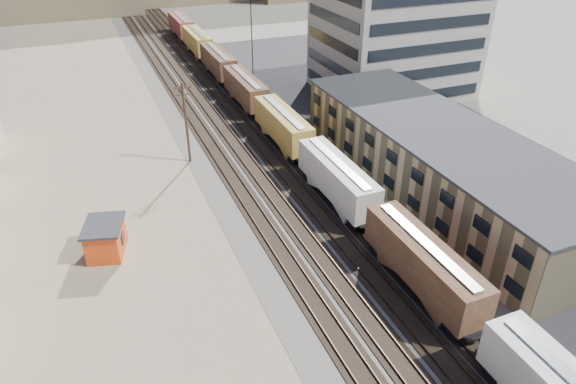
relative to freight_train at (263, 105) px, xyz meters
name	(u,v)px	position (x,y,z in m)	size (l,w,h in m)	color
ballast_bed	(237,127)	(-3.80, 0.30, -2.76)	(18.00, 200.00, 0.06)	#4C4742
dirt_yard	(94,187)	(-23.80, -9.70, -2.78)	(24.00, 180.00, 0.03)	#86745C
asphalt_lot	(431,143)	(18.20, -14.70, -2.77)	(26.00, 120.00, 0.04)	#232326
rail_tracks	(233,127)	(-4.35, 0.30, -2.68)	(11.40, 200.00, 0.24)	black
freight_train	(263,105)	(0.00, 0.00, 0.00)	(3.00, 119.74, 4.46)	black
warehouse	(438,160)	(11.18, -24.70, 0.86)	(12.40, 40.40, 7.25)	tan
office_tower	(395,34)	(24.15, 5.25, 6.47)	(22.60, 18.60, 18.45)	#9E998E
utility_pole_north	(186,121)	(-12.30, -7.70, 2.50)	(2.20, 0.32, 10.00)	#382619
radio_mast	(252,41)	(2.20, 10.30, 6.33)	(1.20, 0.16, 18.00)	black
maintenance_shed	(106,239)	(-23.48, -22.98, -1.18)	(4.37, 5.05, 3.15)	#DB4414
parked_car_blue	(437,116)	(23.62, -8.39, -2.08)	(2.36, 5.12, 1.42)	navy
parked_car_far	(411,77)	(30.20, 8.00, -2.08)	(1.68, 4.18, 1.42)	silver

